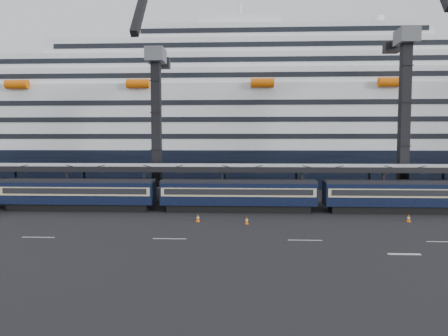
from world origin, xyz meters
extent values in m
plane|color=black|center=(0.00, 0.00, 0.00)|extent=(260.00, 260.00, 0.00)
cube|color=beige|center=(-26.00, -4.00, 0.01)|extent=(3.00, 0.15, 0.02)
cube|color=beige|center=(-14.00, -4.00, 0.01)|extent=(3.00, 0.15, 0.02)
cube|color=beige|center=(-2.00, -4.00, 0.01)|extent=(3.00, 0.15, 0.02)
cube|color=beige|center=(10.00, -4.00, 0.01)|extent=(3.00, 0.15, 0.02)
cube|color=beige|center=(5.00, -8.00, 0.01)|extent=(2.50, 0.40, 0.02)
cube|color=black|center=(-28.00, 10.00, 0.45)|extent=(17.48, 2.40, 0.90)
cube|color=black|center=(-28.00, 10.00, 2.25)|extent=(19.00, 2.80, 2.70)
cube|color=beige|center=(-28.00, 10.00, 2.55)|extent=(18.62, 2.92, 1.05)
cube|color=black|center=(-28.00, 10.00, 2.60)|extent=(17.86, 2.98, 0.70)
cube|color=black|center=(-28.00, 10.00, 3.75)|extent=(19.00, 2.50, 0.35)
cube|color=black|center=(-8.00, 10.00, 0.45)|extent=(17.48, 2.40, 0.90)
cube|color=black|center=(-8.00, 10.00, 2.25)|extent=(19.00, 2.80, 2.70)
cube|color=beige|center=(-8.00, 10.00, 2.55)|extent=(18.62, 2.92, 1.05)
cube|color=black|center=(-8.00, 10.00, 2.60)|extent=(17.86, 2.98, 0.70)
cube|color=black|center=(-8.00, 10.00, 3.75)|extent=(19.00, 2.50, 0.35)
cube|color=black|center=(12.00, 10.00, 0.45)|extent=(17.48, 2.40, 0.90)
cube|color=black|center=(12.00, 10.00, 2.25)|extent=(19.00, 2.80, 2.70)
cube|color=beige|center=(12.00, 10.00, 2.55)|extent=(18.62, 2.92, 1.05)
cube|color=black|center=(12.00, 10.00, 2.60)|extent=(17.86, 2.98, 0.70)
cube|color=black|center=(12.00, 10.00, 3.75)|extent=(19.00, 2.50, 0.35)
cube|color=#9B9DA3|center=(0.00, 14.00, 5.40)|extent=(130.00, 6.00, 0.25)
cube|color=black|center=(0.00, 11.00, 5.10)|extent=(130.00, 0.25, 0.70)
cube|color=black|center=(0.00, 17.00, 5.10)|extent=(130.00, 0.25, 0.70)
cube|color=black|center=(-40.00, 16.80, 2.70)|extent=(0.25, 0.25, 5.40)
cube|color=black|center=(-30.00, 11.20, 2.70)|extent=(0.25, 0.25, 5.40)
cube|color=black|center=(-30.00, 16.80, 2.70)|extent=(0.25, 0.25, 5.40)
cube|color=black|center=(-20.00, 11.20, 2.70)|extent=(0.25, 0.25, 5.40)
cube|color=black|center=(-20.00, 16.80, 2.70)|extent=(0.25, 0.25, 5.40)
cube|color=black|center=(-10.00, 11.20, 2.70)|extent=(0.25, 0.25, 5.40)
cube|color=black|center=(-10.00, 16.80, 2.70)|extent=(0.25, 0.25, 5.40)
cube|color=black|center=(0.00, 11.20, 2.70)|extent=(0.25, 0.25, 5.40)
cube|color=black|center=(0.00, 16.80, 2.70)|extent=(0.25, 0.25, 5.40)
cube|color=black|center=(10.00, 11.20, 2.70)|extent=(0.25, 0.25, 5.40)
cube|color=black|center=(10.00, 16.80, 2.70)|extent=(0.25, 0.25, 5.40)
cube|color=black|center=(20.00, 16.80, 2.70)|extent=(0.25, 0.25, 5.40)
cube|color=black|center=(0.00, 46.00, 3.50)|extent=(200.00, 28.00, 7.00)
cube|color=white|center=(0.00, 46.00, 13.00)|extent=(190.00, 26.88, 12.00)
cube|color=white|center=(0.00, 46.00, 20.50)|extent=(160.00, 24.64, 3.00)
cube|color=black|center=(0.00, 33.63, 20.50)|extent=(153.60, 0.12, 0.90)
cube|color=white|center=(0.00, 46.00, 23.50)|extent=(124.00, 21.84, 3.00)
cube|color=black|center=(0.00, 35.03, 23.50)|extent=(119.04, 0.12, 0.90)
cube|color=white|center=(0.00, 46.00, 26.50)|extent=(90.00, 19.04, 3.00)
cube|color=black|center=(0.00, 36.43, 26.50)|extent=(86.40, 0.12, 0.90)
cube|color=white|center=(0.00, 46.00, 29.50)|extent=(56.00, 16.24, 3.00)
cube|color=black|center=(0.00, 37.83, 29.50)|extent=(53.76, 0.12, 0.90)
cube|color=white|center=(-8.00, 46.00, 32.00)|extent=(16.00, 12.00, 2.50)
cylinder|color=white|center=(20.00, 46.00, 32.50)|extent=(2.80, 2.80, 3.00)
cylinder|color=#F26407|center=(-48.00, 31.96, 18.80)|extent=(4.00, 1.60, 1.60)
cylinder|color=#F26407|center=(-26.00, 31.96, 18.80)|extent=(4.00, 1.60, 1.60)
cylinder|color=#F26407|center=(-4.00, 31.96, 18.80)|extent=(4.00, 1.60, 1.60)
cylinder|color=#F26407|center=(18.00, 31.96, 18.80)|extent=(4.00, 1.60, 1.60)
cube|color=#4D4F55|center=(-20.00, 19.00, 1.00)|extent=(4.50, 4.50, 2.00)
cube|color=black|center=(-20.00, 19.00, 11.00)|extent=(1.30, 1.30, 18.00)
cube|color=#4D4F55|center=(-20.00, 19.00, 21.00)|extent=(2.60, 3.20, 2.00)
cube|color=black|center=(-20.00, 21.52, 21.00)|extent=(0.90, 5.04, 0.90)
cube|color=black|center=(-20.00, 24.04, 20.80)|extent=(2.20, 1.60, 1.60)
cube|color=#4D4F55|center=(15.00, 18.00, 1.00)|extent=(4.50, 4.50, 2.00)
cube|color=black|center=(15.00, 18.00, 12.00)|extent=(1.30, 1.30, 20.00)
cube|color=#4D4F55|center=(15.00, 18.00, 23.00)|extent=(2.60, 3.20, 2.00)
cube|color=black|center=(15.00, 20.80, 23.00)|extent=(0.90, 5.60, 0.90)
cube|color=black|center=(15.00, 23.60, 22.80)|extent=(2.20, 1.60, 1.60)
cube|color=#F26407|center=(-7.04, 2.61, 0.02)|extent=(0.40, 0.40, 0.04)
cone|color=#F26407|center=(-7.04, 2.61, 0.42)|extent=(0.34, 0.34, 0.76)
cylinder|color=white|center=(-7.04, 2.61, 0.42)|extent=(0.28, 0.28, 0.13)
cube|color=#F26407|center=(-12.29, 3.59, 0.02)|extent=(0.43, 0.43, 0.04)
cone|color=#F26407|center=(-12.29, 3.59, 0.45)|extent=(0.36, 0.36, 0.81)
cylinder|color=white|center=(-12.29, 3.59, 0.45)|extent=(0.30, 0.30, 0.13)
cube|color=#F26407|center=(10.44, 4.52, 0.02)|extent=(0.42, 0.42, 0.04)
cone|color=#F26407|center=(10.44, 4.52, 0.45)|extent=(0.36, 0.36, 0.80)
cylinder|color=white|center=(10.44, 4.52, 0.45)|extent=(0.30, 0.30, 0.13)
camera|label=1|loc=(-7.58, -38.83, 8.80)|focal=32.00mm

